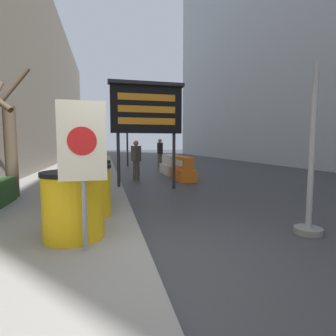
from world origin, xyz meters
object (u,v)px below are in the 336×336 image
barrel_drum_foreground (74,205)px  pedestrian_passerby (136,157)px  pedestrian_worker (160,151)px  traffic_cone_near (182,164)px  jersey_barrier_white (170,166)px  warning_sign (83,151)px  traffic_light_near_curb (127,120)px  jersey_barrier_orange_near (183,170)px  barrel_drum_middle (88,190)px  message_board (147,110)px  barrel_drum_back (91,182)px

barrel_drum_foreground → pedestrian_passerby: pedestrian_passerby is taller
pedestrian_worker → traffic_cone_near: bearing=22.9°
jersey_barrier_white → pedestrian_worker: 3.61m
warning_sign → traffic_light_near_curb: traffic_light_near_curb is taller
jersey_barrier_orange_near → traffic_cone_near: (1.05, 3.67, -0.04)m
warning_sign → traffic_cone_near: warning_sign is taller
jersey_barrier_orange_near → pedestrian_passerby: bearing=165.3°
barrel_drum_middle → message_board: size_ratio=0.28×
barrel_drum_middle → message_board: message_board is taller
warning_sign → traffic_light_near_curb: 14.01m
warning_sign → traffic_light_near_curb: (1.68, 13.81, 1.64)m
traffic_cone_near → message_board: bearing=-116.9°
barrel_drum_back → warning_sign: bearing=-88.9°
traffic_light_near_curb → barrel_drum_foreground: bearing=-98.0°
barrel_drum_middle → traffic_cone_near: size_ratio=1.22×
barrel_drum_back → traffic_cone_near: barrel_drum_back is taller
barrel_drum_back → pedestrian_passerby: bearing=70.9°
jersey_barrier_orange_near → barrel_drum_middle: bearing=-123.5°
traffic_light_near_curb → pedestrian_worker: size_ratio=2.35×
barrel_drum_foreground → barrel_drum_back: same height
warning_sign → barrel_drum_back: bearing=91.1°
barrel_drum_back → warning_sign: (0.05, -2.83, 0.77)m
warning_sign → jersey_barrier_white: size_ratio=0.98×
message_board → warning_sign: bearing=-107.5°
jersey_barrier_orange_near → message_board: bearing=-133.3°
message_board → traffic_cone_near: message_board is taller
pedestrian_worker → barrel_drum_middle: bearing=-16.8°
barrel_drum_foreground → traffic_cone_near: (4.52, 9.87, -0.22)m
barrel_drum_foreground → pedestrian_passerby: size_ratio=0.60×
barrel_drum_back → jersey_barrier_white: size_ratio=0.50×
traffic_cone_near → pedestrian_passerby: 4.33m
traffic_light_near_curb → jersey_barrier_orange_near: bearing=-77.2°
traffic_light_near_curb → pedestrian_passerby: bearing=-91.8°
barrel_drum_middle → warning_sign: (0.06, -1.68, 0.77)m
traffic_cone_near → traffic_light_near_curb: (-2.66, 3.40, 2.63)m
pedestrian_worker → traffic_light_near_curb: bearing=-124.2°
jersey_barrier_white → traffic_cone_near: size_ratio=2.43×
barrel_drum_middle → traffic_cone_near: bearing=63.2°
message_board → barrel_drum_back: bearing=-127.8°
warning_sign → message_board: 5.26m
barrel_drum_middle → warning_sign: size_ratio=0.52×
jersey_barrier_orange_near → jersey_barrier_white: 2.18m
pedestrian_passerby → warning_sign: bearing=147.3°
message_board → pedestrian_worker: 7.97m
jersey_barrier_orange_near → pedestrian_worker: pedestrian_worker is taller
traffic_light_near_curb → pedestrian_passerby: 6.91m
message_board → traffic_cone_near: size_ratio=4.29×
barrel_drum_back → barrel_drum_middle: bearing=-90.6°
barrel_drum_foreground → pedestrian_passerby: bearing=76.1°
barrel_drum_foreground → barrel_drum_back: size_ratio=1.00×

